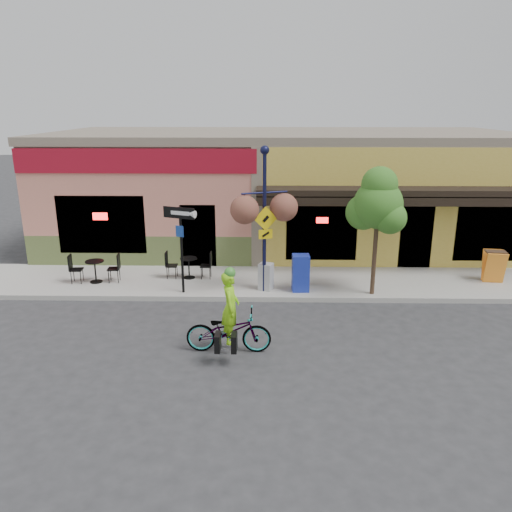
{
  "coord_description": "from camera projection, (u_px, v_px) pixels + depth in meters",
  "views": [
    {
      "loc": [
        -0.7,
        -13.03,
        5.5
      ],
      "look_at": [
        -0.97,
        0.5,
        1.4
      ],
      "focal_mm": 35.0,
      "sensor_mm": 36.0,
      "label": 1
    }
  ],
  "objects": [
    {
      "name": "curb",
      "position": [
        289.0,
        299.0,
        14.55
      ],
      "size": [
        24.0,
        0.12,
        0.15
      ],
      "primitive_type": "cube",
      "color": "#A8A59E",
      "rests_on": "ground"
    },
    {
      "name": "cyclist_rider",
      "position": [
        231.0,
        317.0,
        11.39
      ],
      "size": [
        0.42,
        0.62,
        1.7
      ],
      "primitive_type": "imported",
      "rotation": [
        0.0,
        0.0,
        1.56
      ],
      "color": "#8DE518",
      "rests_on": "ground"
    },
    {
      "name": "sidewalk",
      "position": [
        287.0,
        282.0,
        15.94
      ],
      "size": [
        24.0,
        3.0,
        0.15
      ],
      "primitive_type": "cube",
      "color": "#9E9B93",
      "rests_on": "ground"
    },
    {
      "name": "street_tree",
      "position": [
        376.0,
        231.0,
        14.23
      ],
      "size": [
        1.9,
        1.9,
        3.79
      ],
      "primitive_type": null,
      "rotation": [
        0.0,
        0.0,
        -0.36
      ],
      "color": "#3D7A26",
      "rests_on": "sidewalk"
    },
    {
      "name": "cafe_set_right",
      "position": [
        189.0,
        265.0,
        15.99
      ],
      "size": [
        1.47,
        0.74,
        0.88
      ],
      "primitive_type": null,
      "rotation": [
        0.0,
        0.0,
        -0.0
      ],
      "color": "black",
      "rests_on": "sidewalk"
    },
    {
      "name": "cafe_set_left",
      "position": [
        95.0,
        268.0,
        15.6
      ],
      "size": [
        1.59,
        0.9,
        0.92
      ],
      "primitive_type": null,
      "rotation": [
        0.0,
        0.0,
        0.09
      ],
      "color": "black",
      "rests_on": "sidewalk"
    },
    {
      "name": "newspaper_box_grey",
      "position": [
        266.0,
        277.0,
        14.99
      ],
      "size": [
        0.49,
        0.47,
        0.82
      ],
      "primitive_type": null,
      "rotation": [
        0.0,
        0.0,
        -0.4
      ],
      "color": "#ACACAC",
      "rests_on": "sidewalk"
    },
    {
      "name": "ground",
      "position": [
        290.0,
        309.0,
        14.05
      ],
      "size": [
        90.0,
        90.0,
        0.0
      ],
      "primitive_type": "plane",
      "color": "#2D2D30",
      "rests_on": "ground"
    },
    {
      "name": "newspaper_box_blue",
      "position": [
        301.0,
        273.0,
        14.87
      ],
      "size": [
        0.52,
        0.46,
        1.11
      ],
      "primitive_type": null,
      "rotation": [
        0.0,
        0.0,
        0.04
      ],
      "color": "#1B2DA5",
      "rests_on": "sidewalk"
    },
    {
      "name": "lamp_post",
      "position": [
        264.0,
        221.0,
        14.38
      ],
      "size": [
        1.47,
        0.96,
        4.3
      ],
      "primitive_type": null,
      "rotation": [
        0.0,
        0.0,
        0.33
      ],
      "color": "#111336",
      "rests_on": "sidewalk"
    },
    {
      "name": "one_way_sign",
      "position": [
        182.0,
        251.0,
        14.52
      ],
      "size": [
        1.0,
        0.54,
        2.59
      ],
      "primitive_type": null,
      "rotation": [
        0.0,
        0.0,
        -0.35
      ],
      "color": "black",
      "rests_on": "sidewalk"
    },
    {
      "name": "sandwich_board",
      "position": [
        495.0,
        268.0,
        15.46
      ],
      "size": [
        0.66,
        0.53,
        1.01
      ],
      "primitive_type": null,
      "rotation": [
        0.0,
        0.0,
        -0.14
      ],
      "color": "orange",
      "rests_on": "sidewalk"
    },
    {
      "name": "building",
      "position": [
        283.0,
        187.0,
        20.57
      ],
      "size": [
        18.2,
        8.2,
        4.5
      ],
      "primitive_type": null,
      "color": "#C77562",
      "rests_on": "ground"
    },
    {
      "name": "bicycle",
      "position": [
        229.0,
        331.0,
        11.49
      ],
      "size": [
        1.98,
        0.71,
        1.03
      ],
      "primitive_type": "imported",
      "rotation": [
        0.0,
        0.0,
        1.56
      ],
      "color": "maroon",
      "rests_on": "ground"
    }
  ]
}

